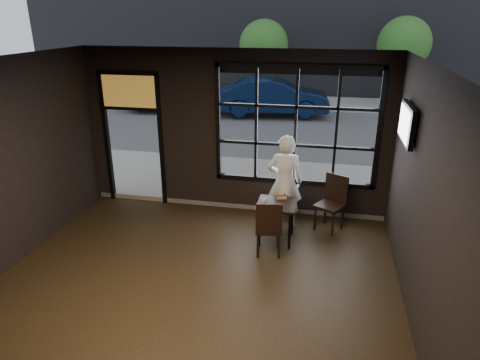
% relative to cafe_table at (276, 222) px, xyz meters
% --- Properties ---
extents(floor, '(6.00, 7.00, 0.02)m').
position_rel_cafe_table_xyz_m(floor, '(-1.02, -2.33, -0.37)').
color(floor, black).
rests_on(floor, ground).
extents(ceiling, '(6.00, 7.00, 0.02)m').
position_rel_cafe_table_xyz_m(ceiling, '(-1.02, -2.33, 2.85)').
color(ceiling, black).
rests_on(ceiling, ground).
extents(wall_right, '(0.04, 7.00, 3.20)m').
position_rel_cafe_table_xyz_m(wall_right, '(1.98, -2.33, 1.24)').
color(wall_right, black).
rests_on(wall_right, ground).
extents(window_frame, '(3.06, 0.12, 2.28)m').
position_rel_cafe_table_xyz_m(window_frame, '(0.18, 1.17, 1.44)').
color(window_frame, black).
rests_on(window_frame, ground).
extents(stained_transom, '(1.20, 0.06, 0.70)m').
position_rel_cafe_table_xyz_m(stained_transom, '(-3.12, 1.17, 1.99)').
color(stained_transom, orange).
rests_on(stained_transom, ground).
extents(street_asphalt, '(60.00, 41.00, 0.04)m').
position_rel_cafe_table_xyz_m(street_asphalt, '(-1.02, 21.67, -0.38)').
color(street_asphalt, '#545456').
rests_on(street_asphalt, ground).
extents(cafe_table, '(0.67, 0.67, 0.72)m').
position_rel_cafe_table_xyz_m(cafe_table, '(0.00, 0.00, 0.00)').
color(cafe_table, black).
rests_on(cafe_table, floor).
extents(chair_near, '(0.49, 0.49, 0.99)m').
position_rel_cafe_table_xyz_m(chair_near, '(-0.08, -0.45, 0.13)').
color(chair_near, black).
rests_on(chair_near, floor).
extents(chair_window, '(0.61, 0.61, 1.04)m').
position_rel_cafe_table_xyz_m(chair_window, '(0.91, 0.60, 0.16)').
color(chair_window, black).
rests_on(chair_window, floor).
extents(man, '(0.68, 0.48, 1.78)m').
position_rel_cafe_table_xyz_m(man, '(0.07, 0.59, 0.53)').
color(man, white).
rests_on(man, floor).
extents(hotdog, '(0.21, 0.11, 0.06)m').
position_rel_cafe_table_xyz_m(hotdog, '(0.06, 0.21, 0.39)').
color(hotdog, tan).
rests_on(hotdog, cafe_table).
extents(cup, '(0.14, 0.14, 0.10)m').
position_rel_cafe_table_xyz_m(cup, '(-0.22, -0.05, 0.41)').
color(cup, silver).
rests_on(cup, cafe_table).
extents(tv, '(0.11, 0.96, 0.56)m').
position_rel_cafe_table_xyz_m(tv, '(1.91, -0.19, 1.89)').
color(tv, black).
rests_on(tv, wall_right).
extents(navy_car, '(4.39, 1.99, 1.40)m').
position_rel_cafe_table_xyz_m(navy_car, '(-1.34, 9.82, 0.44)').
color(navy_car, black).
rests_on(navy_car, street_asphalt).
extents(maroon_car, '(4.09, 1.76, 1.37)m').
position_rel_cafe_table_xyz_m(maroon_car, '(-5.50, 9.88, 0.43)').
color(maroon_car, black).
rests_on(maroon_car, street_asphalt).
extents(tree_left, '(2.11, 2.11, 3.59)m').
position_rel_cafe_table_xyz_m(tree_left, '(-2.14, 12.39, 2.17)').
color(tree_left, '#332114').
rests_on(tree_left, street_asphalt).
extents(tree_right, '(2.18, 2.18, 3.72)m').
position_rel_cafe_table_xyz_m(tree_right, '(3.67, 12.80, 2.26)').
color(tree_right, '#332114').
rests_on(tree_right, street_asphalt).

